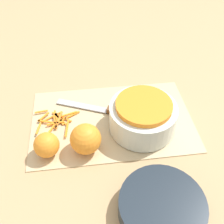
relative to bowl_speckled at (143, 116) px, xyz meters
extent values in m
plane|color=tan|center=(0.08, -0.04, -0.05)|extent=(4.00, 4.00, 0.00)
cube|color=#CCB284|center=(0.08, -0.04, -0.05)|extent=(0.47, 0.30, 0.01)
cylinder|color=silver|center=(0.00, 0.00, -0.01)|extent=(0.19, 0.19, 0.08)
cylinder|color=orange|center=(0.00, 0.00, 0.04)|extent=(0.15, 0.15, 0.02)
cylinder|color=#1E2833|center=(0.01, 0.25, -0.03)|extent=(0.19, 0.19, 0.05)
cube|color=brown|center=(0.05, -0.06, -0.04)|extent=(0.09, 0.05, 0.02)
cube|color=#B2B2B7|center=(0.17, -0.11, -0.04)|extent=(0.16, 0.08, 0.00)
sphere|color=orange|center=(0.16, 0.06, 0.00)|extent=(0.08, 0.08, 0.08)
sphere|color=orange|center=(0.26, 0.06, -0.01)|extent=(0.07, 0.07, 0.07)
cube|color=orange|center=(0.26, -0.07, -0.04)|extent=(0.06, 0.04, 0.00)
cube|color=orange|center=(0.21, -0.01, -0.04)|extent=(0.01, 0.06, 0.00)
cube|color=orange|center=(0.24, -0.05, -0.04)|extent=(0.02, 0.07, 0.00)
cube|color=orange|center=(0.21, -0.06, -0.04)|extent=(0.06, 0.04, 0.00)
cube|color=orange|center=(0.27, -0.05, -0.04)|extent=(0.05, 0.02, 0.00)
cube|color=orange|center=(0.24, -0.07, -0.04)|extent=(0.01, 0.05, 0.00)
cube|color=orange|center=(0.25, -0.04, -0.04)|extent=(0.05, 0.01, 0.00)
cube|color=orange|center=(0.29, -0.02, -0.04)|extent=(0.01, 0.04, 0.00)
cube|color=orange|center=(0.21, -0.07, -0.04)|extent=(0.05, 0.02, 0.00)
cube|color=orange|center=(0.22, -0.06, -0.04)|extent=(0.05, 0.04, 0.00)
cube|color=orange|center=(0.26, 0.00, -0.04)|extent=(0.04, 0.06, 0.00)
cube|color=orange|center=(0.25, -0.05, -0.04)|extent=(0.01, 0.05, 0.00)
cube|color=orange|center=(0.29, -0.09, -0.04)|extent=(0.04, 0.01, 0.00)
cube|color=orange|center=(0.24, -0.06, -0.04)|extent=(0.03, 0.05, 0.00)
cube|color=orange|center=(0.28, -0.07, -0.04)|extent=(0.03, 0.04, 0.00)
cube|color=orange|center=(0.23, -0.06, -0.04)|extent=(0.05, 0.06, 0.00)
camera|label=1|loc=(0.15, 0.49, 0.52)|focal=42.00mm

